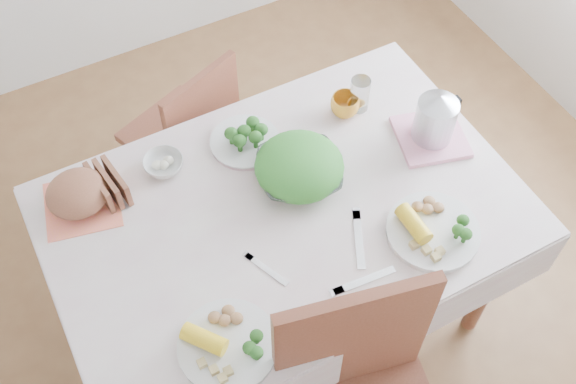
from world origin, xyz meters
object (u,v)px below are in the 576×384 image
chair_far (178,125)px  yellow_mug (345,105)px  salad_bowl (299,172)px  dinner_plate_left (228,346)px  dinner_plate_right (433,232)px  electric_kettle (436,115)px  dining_table (286,269)px

chair_far → yellow_mug: chair_far is taller
salad_bowl → dinner_plate_left: (-0.46, -0.43, -0.02)m
salad_bowl → dinner_plate_right: 0.47m
yellow_mug → electric_kettle: size_ratio=0.53×
dining_table → yellow_mug: yellow_mug is taller
dinner_plate_left → yellow_mug: yellow_mug is taller
dinner_plate_left → electric_kettle: bearing=21.2°
dining_table → dinner_plate_left: dinner_plate_left is taller
dining_table → dinner_plate_right: size_ratio=4.76×
dining_table → salad_bowl: 0.44m
salad_bowl → yellow_mug: 0.33m
dinner_plate_right → yellow_mug: 0.57m
dining_table → dinner_plate_left: 0.64m
electric_kettle → dining_table: bearing=-171.2°
yellow_mug → electric_kettle: electric_kettle is taller
dining_table → electric_kettle: size_ratio=7.22×
dining_table → electric_kettle: bearing=2.7°
salad_bowl → electric_kettle: electric_kettle is taller
dinner_plate_right → yellow_mug: yellow_mug is taller
yellow_mug → chair_far: bearing=134.4°
salad_bowl → electric_kettle: size_ratio=1.42×
dinner_plate_right → salad_bowl: bearing=124.3°
dinner_plate_right → dining_table: bearing=140.6°
dining_table → chair_far: 0.77m
dinner_plate_right → chair_far: bearing=113.6°
dining_table → salad_bowl: size_ratio=5.07×
dinner_plate_left → electric_kettle: size_ratio=1.47×
dinner_plate_left → electric_kettle: 1.02m
salad_bowl → dinner_plate_left: bearing=-137.0°
chair_far → dinner_plate_left: (-0.26, -1.10, 0.31)m
salad_bowl → dinner_plate_right: salad_bowl is taller
dinner_plate_left → dinner_plate_right: 0.73m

